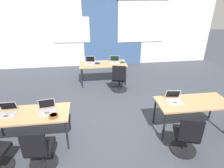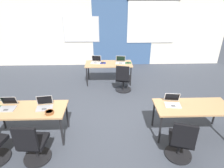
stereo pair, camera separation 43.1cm
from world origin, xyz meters
TOP-DOWN VIEW (x-y plane):
  - ground_plane at (0.00, 0.00)m, footprint 24.00×24.00m
  - back_wall_assembly at (0.02, 4.20)m, footprint 10.00×0.27m
  - desk_near_left at (-1.75, -0.60)m, footprint 1.60×0.70m
  - desk_near_right at (1.75, -0.60)m, footprint 1.60×0.70m
  - desk_far_center at (0.00, 2.20)m, footprint 1.60×0.70m
  - laptop_near_left_end at (-2.16, -0.55)m, footprint 0.34×0.32m
  - laptop_near_right_inner at (1.34, -0.51)m, footprint 0.36×0.34m
  - chair_near_right_inner at (1.29, -1.32)m, footprint 0.55×0.60m
  - laptop_far_right at (0.41, 2.25)m, footprint 0.36×0.34m
  - mousepad_far_right at (0.67, 2.23)m, footprint 0.22×0.19m
  - mouse_far_right at (0.67, 2.23)m, footprint 0.07×0.11m
  - chair_far_right at (0.45, 1.52)m, footprint 0.53×0.59m
  - laptop_near_left_inner at (-1.39, -0.55)m, footprint 0.36×0.32m
  - chair_near_left_inner at (-1.44, -1.31)m, footprint 0.52×0.55m
  - laptop_far_left at (-0.44, 2.29)m, footprint 0.37×0.33m
  - mousepad_far_left at (-0.21, 2.24)m, footprint 0.22×0.19m
  - mouse_far_left at (-0.21, 2.24)m, footprint 0.08×0.11m
  - snack_bowl at (-1.23, -0.79)m, footprint 0.18×0.18m

SIDE VIEW (x-z plane):
  - ground_plane at x=0.00m, z-range 0.00..0.00m
  - chair_near_right_inner at x=1.29m, z-range -0.08..0.84m
  - chair_far_right at x=0.45m, z-range -0.08..0.84m
  - chair_near_left_inner at x=-1.44m, z-range -0.08..0.84m
  - desk_near_left at x=-1.75m, z-range 0.30..1.02m
  - desk_near_right at x=1.75m, z-range 0.30..1.02m
  - desk_far_center at x=0.00m, z-range 0.30..1.02m
  - mousepad_far_right at x=0.67m, z-range 0.72..0.72m
  - mousepad_far_left at x=-0.21m, z-range 0.72..0.72m
  - mouse_far_right at x=0.67m, z-range 0.72..0.76m
  - mouse_far_left at x=-0.21m, z-range 0.72..0.76m
  - snack_bowl at x=-1.23m, z-range 0.72..0.79m
  - laptop_near_left_end at x=-2.16m, z-range 0.66..0.88m
  - laptop_near_right_inner at x=1.34m, z-range 0.66..0.88m
  - laptop_far_right at x=0.41m, z-range 0.66..0.88m
  - laptop_far_left at x=-0.44m, z-range 0.65..0.89m
  - laptop_near_left_inner at x=-1.39m, z-range 0.65..0.89m
  - back_wall_assembly at x=0.02m, z-range 0.01..2.81m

